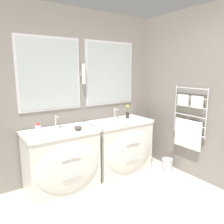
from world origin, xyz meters
TOP-DOWN VIEW (x-y plane):
  - wall_back at (0.02, 2.28)m, footprint 5.02×0.14m
  - wall_right at (1.74, 1.02)m, footprint 0.13×4.39m
  - vanity_left at (-0.15, 1.92)m, footprint 1.01×0.64m
  - vanity_right at (0.89, 1.92)m, footprint 1.01×0.64m
  - faucet_left at (-0.15, 2.10)m, footprint 0.17×0.12m
  - faucet_right at (0.89, 2.10)m, footprint 0.17×0.12m
  - toiletry_bottle at (-0.47, 1.86)m, footprint 0.07×0.07m
  - amenity_bowl at (0.06, 1.82)m, footprint 0.11×0.11m
  - flower_vase at (1.11, 2.03)m, footprint 0.06×0.06m
  - soap_dish at (0.61, 1.85)m, footprint 0.12×0.08m
  - waste_bin at (1.54, 1.47)m, footprint 0.19×0.19m

SIDE VIEW (x-z plane):
  - waste_bin at x=1.54m, z-range 0.01..0.21m
  - vanity_left at x=-0.15m, z-range 0.01..0.87m
  - vanity_right at x=0.89m, z-range 0.01..0.87m
  - soap_dish at x=0.61m, z-range 0.86..0.90m
  - amenity_bowl at x=0.06m, z-range 0.86..0.93m
  - toiletry_bottle at x=-0.47m, z-range 0.86..1.02m
  - faucet_left at x=-0.15m, z-range 0.86..1.04m
  - faucet_right at x=0.89m, z-range 0.86..1.04m
  - flower_vase at x=1.11m, z-range 0.85..1.08m
  - wall_right at x=1.74m, z-range -0.01..2.59m
  - wall_back at x=0.02m, z-range 0.02..2.62m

